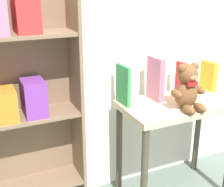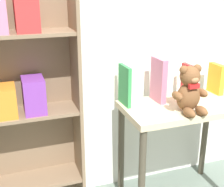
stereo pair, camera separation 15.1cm
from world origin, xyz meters
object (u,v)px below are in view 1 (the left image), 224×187
(display_table, at_px, (177,119))
(book_standing_yellow, at_px, (208,76))
(teddy_bear, at_px, (188,89))
(book_standing_red, at_px, (182,79))
(bookshelf_side, at_px, (18,99))
(book_standing_green, at_px, (123,85))
(book_standing_pink, at_px, (155,79))

(display_table, distance_m, book_standing_yellow, 0.39)
(teddy_bear, bearing_deg, book_standing_red, 60.34)
(bookshelf_side, distance_m, book_standing_green, 0.58)
(display_table, xyz_separation_m, book_standing_pink, (-0.10, 0.10, 0.24))
(display_table, relative_size, book_standing_red, 3.35)
(bookshelf_side, relative_size, teddy_bear, 5.04)
(bookshelf_side, xyz_separation_m, teddy_bear, (0.88, -0.25, 0.01))
(display_table, xyz_separation_m, teddy_bear, (-0.02, -0.10, 0.23))
(book_standing_pink, bearing_deg, book_standing_green, 173.38)
(book_standing_red, relative_size, book_standing_yellow, 1.08)
(book_standing_pink, bearing_deg, book_standing_yellow, -1.14)
(book_standing_green, relative_size, book_standing_yellow, 1.23)
(teddy_bear, bearing_deg, book_standing_pink, 114.19)
(display_table, height_order, teddy_bear, teddy_bear)
(teddy_bear, bearing_deg, book_standing_yellow, 32.27)
(book_standing_green, bearing_deg, display_table, -22.36)
(display_table, relative_size, book_standing_pink, 2.61)
(teddy_bear, xyz_separation_m, book_standing_pink, (-0.09, 0.20, 0.01))
(bookshelf_side, height_order, display_table, bookshelf_side)
(teddy_bear, height_order, book_standing_yellow, teddy_bear)
(bookshelf_side, relative_size, book_standing_red, 6.44)
(bookshelf_side, distance_m, display_table, 0.93)
(display_table, bearing_deg, book_standing_pink, 136.54)
(book_standing_red, xyz_separation_m, book_standing_yellow, (0.21, -0.00, -0.01))
(display_table, relative_size, book_standing_yellow, 3.61)
(teddy_bear, relative_size, book_standing_pink, 1.00)
(book_standing_green, bearing_deg, book_standing_pink, -6.41)
(teddy_bear, bearing_deg, book_standing_green, 144.61)
(display_table, bearing_deg, book_standing_yellow, 19.37)
(bookshelf_side, height_order, book_standing_green, bookshelf_side)
(display_table, distance_m, book_standing_green, 0.40)
(bookshelf_side, bearing_deg, teddy_bear, -16.11)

